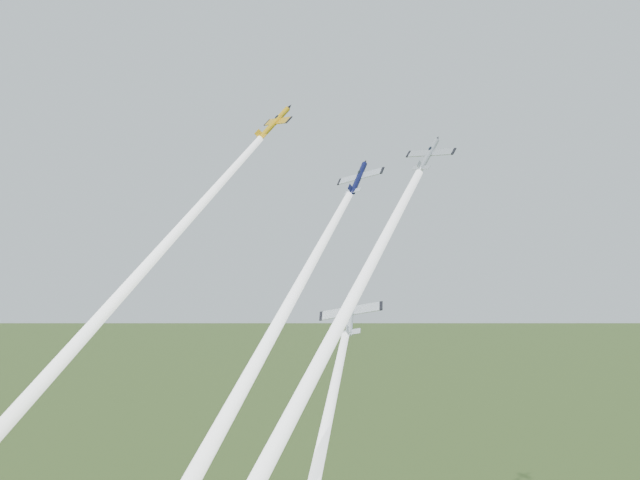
% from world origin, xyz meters
% --- Properties ---
extents(plane_yellow, '(10.19, 8.72, 7.38)m').
position_xyz_m(plane_yellow, '(-14.31, 1.25, 109.39)').
color(plane_yellow, gold).
extents(smoke_trail_yellow, '(20.04, 42.06, 48.77)m').
position_xyz_m(smoke_trail_yellow, '(-23.78, -20.50, 83.44)').
color(smoke_trail_yellow, white).
extents(plane_navy, '(8.67, 6.15, 7.56)m').
position_xyz_m(plane_navy, '(-0.87, 3.72, 100.73)').
color(plane_navy, '#0E123D').
extents(smoke_trail_navy, '(3.21, 39.72, 43.11)m').
position_xyz_m(smoke_trail_navy, '(-0.41, -17.41, 77.60)').
color(smoke_trail_navy, white).
extents(plane_silver_right, '(7.03, 5.46, 5.89)m').
position_xyz_m(plane_silver_right, '(12.82, -0.47, 102.57)').
color(plane_silver_right, '#A2A9B0').
extents(smoke_trail_silver_right, '(3.03, 47.94, 52.12)m').
position_xyz_m(smoke_trail_silver_right, '(12.45, -25.72, 74.93)').
color(smoke_trail_silver_right, white).
extents(plane_silver_low, '(10.88, 8.72, 8.36)m').
position_xyz_m(plane_silver_low, '(4.57, -5.72, 82.75)').
color(plane_silver_low, silver).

